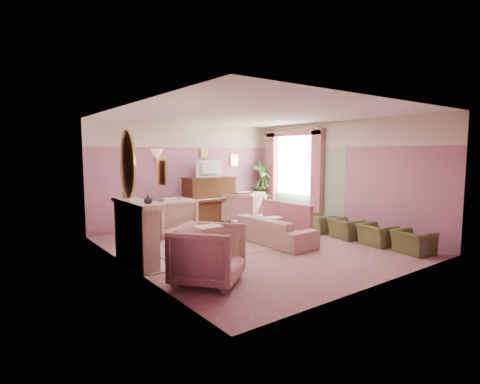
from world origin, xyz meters
TOP-DOWN VIEW (x-y plane):
  - floor at (0.00, 0.00)m, footprint 5.50×6.00m
  - ceiling at (0.00, 0.00)m, footprint 5.50×6.00m
  - wall_back at (0.00, 3.00)m, footprint 5.50×0.02m
  - wall_front at (0.00, -3.00)m, footprint 5.50×0.02m
  - wall_left at (-2.75, 0.00)m, footprint 0.02×6.00m
  - wall_right at (2.75, 0.00)m, footprint 0.02×6.00m
  - picture_rail_band at (0.00, 2.99)m, footprint 5.50×0.01m
  - stripe_panel at (2.73, 1.30)m, footprint 0.01×3.00m
  - fireplace_surround at (-2.59, 0.20)m, footprint 0.30×1.40m
  - fireplace_inset at (-2.49, 0.20)m, footprint 0.18×0.72m
  - fire_ember at (-2.45, 0.20)m, footprint 0.06×0.54m
  - mantel_shelf at (-2.56, 0.20)m, footprint 0.40×1.55m
  - hearth at (-2.39, 0.20)m, footprint 0.55×1.50m
  - mirror_frame at (-2.70, 0.20)m, footprint 0.04×0.72m
  - mirror_glass at (-2.67, 0.20)m, footprint 0.01×0.60m
  - sconce_shade at (-2.62, -0.85)m, footprint 0.20×0.20m
  - piano at (0.50, 2.68)m, footprint 1.40×0.60m
  - piano_keyshelf at (0.50, 2.33)m, footprint 1.30×0.12m
  - piano_keys at (0.50, 2.33)m, footprint 1.20×0.08m
  - piano_top at (0.50, 2.68)m, footprint 1.45×0.65m
  - television at (0.50, 2.63)m, footprint 0.80×0.12m
  - print_back_left at (-0.80, 2.96)m, footprint 0.30×0.03m
  - print_back_right at (1.55, 2.96)m, footprint 0.26×0.03m
  - print_back_mid at (0.50, 2.96)m, footprint 0.22×0.03m
  - print_left_wall at (-2.71, -1.20)m, footprint 0.03×0.28m
  - window_blind at (2.70, 1.55)m, footprint 0.03×1.40m
  - curtain_left at (2.62, 0.63)m, footprint 0.16×0.34m
  - curtain_right at (2.62, 2.47)m, footprint 0.16×0.34m
  - pelmet at (2.62, 1.55)m, footprint 0.16×2.20m
  - mantel_plant at (-2.55, 0.75)m, footprint 0.16×0.16m
  - mantel_vase at (-2.55, -0.30)m, footprint 0.16×0.16m
  - area_rug at (-0.81, 0.43)m, footprint 2.56×1.89m
  - coffee_table at (-0.92, 0.42)m, footprint 1.00×0.50m
  - table_paper at (-0.87, 0.42)m, footprint 0.35×0.28m
  - sofa at (0.44, -0.07)m, footprint 0.68×2.03m
  - sofa_throw at (0.84, -0.07)m, footprint 0.10×1.54m
  - floral_armchair_left at (-0.98, 2.10)m, footprint 0.96×0.96m
  - floral_armchair_right at (1.34, 2.24)m, footprint 0.96×0.96m
  - floral_armchair_front at (-2.06, -1.42)m, footprint 0.96×0.96m
  - olive_chair_a at (2.13, -2.36)m, footprint 0.50×0.71m
  - olive_chair_b at (2.13, -1.54)m, footprint 0.50×0.71m
  - olive_chair_c at (2.13, -0.72)m, footprint 0.50×0.71m
  - olive_chair_d at (2.13, 0.10)m, footprint 0.50×0.71m
  - side_table at (2.24, 2.64)m, footprint 0.52×0.52m
  - side_plant_big at (2.24, 2.64)m, footprint 0.30×0.30m
  - side_plant_small at (2.36, 2.54)m, footprint 0.16×0.16m
  - palm_pot at (2.40, 2.62)m, footprint 0.34×0.34m
  - palm_plant at (2.40, 2.62)m, footprint 0.76×0.76m

SIDE VIEW (x-z plane):
  - floor at x=0.00m, z-range -0.01..0.01m
  - area_rug at x=-0.81m, z-range 0.00..0.01m
  - hearth at x=-2.39m, z-range 0.00..0.02m
  - palm_pot at x=2.40m, z-range 0.00..0.34m
  - fire_ember at x=-2.45m, z-range 0.17..0.27m
  - coffee_table at x=-0.92m, z-range 0.00..0.45m
  - olive_chair_a at x=2.13m, z-range 0.00..0.61m
  - olive_chair_b at x=2.13m, z-range 0.00..0.61m
  - olive_chair_c at x=2.13m, z-range 0.00..0.61m
  - olive_chair_d at x=2.13m, z-range 0.00..0.61m
  - side_table at x=2.24m, z-range 0.00..0.70m
  - fireplace_inset at x=-2.49m, z-range 0.06..0.74m
  - sofa at x=0.44m, z-range 0.00..0.82m
  - table_paper at x=-0.87m, z-range 0.45..0.46m
  - floral_armchair_left at x=-0.98m, z-range 0.00..1.00m
  - floral_armchair_right at x=1.34m, z-range 0.00..1.00m
  - floral_armchair_front at x=-2.06m, z-range 0.00..1.00m
  - fireplace_surround at x=-2.59m, z-range 0.00..1.10m
  - sofa_throw at x=0.84m, z-range 0.32..0.88m
  - piano at x=0.50m, z-range 0.00..1.30m
  - piano_keyshelf at x=0.50m, z-range 0.69..0.75m
  - piano_keys at x=0.50m, z-range 0.75..0.77m
  - side_plant_small at x=2.36m, z-range 0.70..0.98m
  - side_plant_big at x=2.24m, z-range 0.70..1.04m
  - palm_plant at x=2.40m, z-range 0.34..1.78m
  - stripe_panel at x=2.73m, z-range 0.00..2.15m
  - mantel_shelf at x=-2.56m, z-range 1.09..1.16m
  - mantel_vase at x=-2.55m, z-range 1.15..1.31m
  - mantel_plant at x=-2.55m, z-range 1.15..1.43m
  - curtain_left at x=2.62m, z-range 0.00..2.60m
  - curtain_right at x=2.62m, z-range 0.00..2.60m
  - piano_top at x=0.50m, z-range 1.29..1.33m
  - wall_back at x=0.00m, z-range 0.00..2.80m
  - wall_front at x=0.00m, z-range 0.00..2.80m
  - wall_left at x=-2.75m, z-range 0.00..2.80m
  - wall_right at x=2.75m, z-range 0.00..2.80m
  - television at x=0.50m, z-range 1.36..1.84m
  - window_blind at x=2.70m, z-range 0.80..2.60m
  - print_back_left at x=-0.80m, z-range 1.53..1.91m
  - print_left_wall at x=-2.71m, z-range 1.54..1.90m
  - print_back_right at x=1.55m, z-range 1.61..1.95m
  - mirror_frame at x=-2.70m, z-range 1.20..2.40m
  - mirror_glass at x=-2.67m, z-range 1.27..2.33m
  - sconce_shade at x=-2.62m, z-range 1.90..2.06m
  - print_back_mid at x=0.50m, z-range 1.87..2.13m
  - picture_rail_band at x=0.00m, z-range 2.15..2.80m
  - pelmet at x=2.62m, z-range 2.48..2.64m
  - ceiling at x=0.00m, z-range 2.79..2.80m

